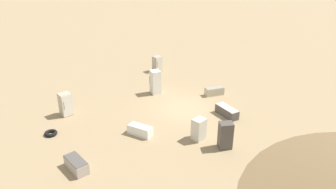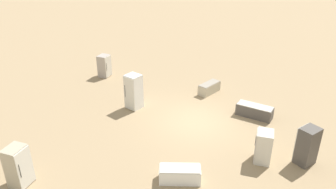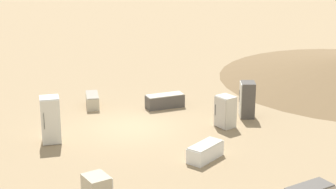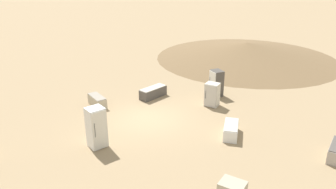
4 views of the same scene
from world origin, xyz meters
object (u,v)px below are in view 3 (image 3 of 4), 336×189
Objects in this scene: discarded_fridge_8 at (247,100)px; discarded_fridge_4 at (51,120)px; discarded_fridge_2 at (225,112)px; discarded_fridge_3 at (205,152)px; discarded_fridge_6 at (165,101)px.

discarded_fridge_4 is at bearing 111.59° from discarded_fridge_8.
discarded_fridge_3 is at bearing 126.68° from discarded_fridge_2.
discarded_fridge_8 reaches higher than discarded_fridge_3.
discarded_fridge_4 reaches higher than discarded_fridge_2.
discarded_fridge_8 is (-2.90, 2.81, 0.51)m from discarded_fridge_6.
discarded_fridge_8 reaches higher than discarded_fridge_6.
discarded_fridge_2 is 0.83× the size of discarded_fridge_3.
discarded_fridge_4 reaches higher than discarded_fridge_3.
discarded_fridge_3 is 0.88× the size of discarded_fridge_4.
discarded_fridge_2 is 3.82m from discarded_fridge_6.
discarded_fridge_8 is (-4.02, -3.53, 0.52)m from discarded_fridge_3.
discarded_fridge_2 reaches higher than discarded_fridge_6.
discarded_fridge_8 is at bearing -76.47° from discarded_fridge_3.
discarded_fridge_3 is 0.91× the size of discarded_fridge_6.
discarded_fridge_8 is at bearing -173.94° from discarded_fridge_4.
discarded_fridge_4 is 1.03× the size of discarded_fridge_6.
discarded_fridge_6 is (1.33, -3.56, -0.38)m from discarded_fridge_2.
discarded_fridge_8 is (-8.97, 0.59, -0.13)m from discarded_fridge_4.
discarded_fridge_3 is at bearing 150.00° from discarded_fridge_4.
discarded_fridge_6 is (-6.06, -2.23, -0.64)m from discarded_fridge_4.
discarded_fridge_4 is (7.39, -1.33, 0.26)m from discarded_fridge_2.
discarded_fridge_4 is (4.94, -4.12, 0.66)m from discarded_fridge_3.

